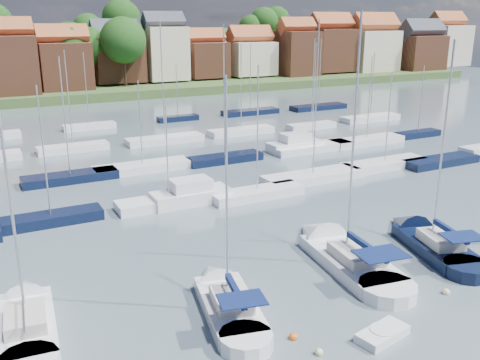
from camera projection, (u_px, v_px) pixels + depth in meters
ground at (169, 149)px, 66.74m from camera, size 260.00×260.00×0.00m
sailboat_left at (225, 299)px, 30.56m from camera, size 4.89×10.77×14.22m
sailboat_centre at (337, 252)px, 36.78m from camera, size 5.21×13.45×17.72m
sailboat_navy at (425, 240)px, 38.65m from camera, size 5.89×11.73×15.73m
sailboat_far at (26, 317)px, 28.77m from camera, size 3.76×10.96×14.29m
tender at (382, 334)px, 27.37m from camera, size 3.14×1.92×0.63m
buoy_b at (319, 354)px, 26.14m from camera, size 0.43×0.43×0.43m
buoy_c at (293, 339)px, 27.39m from camera, size 0.47×0.47×0.47m
buoy_d at (446, 294)px, 31.85m from camera, size 0.47×0.47×0.47m
buoy_e at (396, 236)px, 40.29m from camera, size 0.51×0.51×0.51m
marina_field at (199, 153)px, 63.33m from camera, size 79.62×41.41×15.93m
far_shore_town at (58, 60)px, 145.07m from camera, size 212.46×90.00×22.27m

